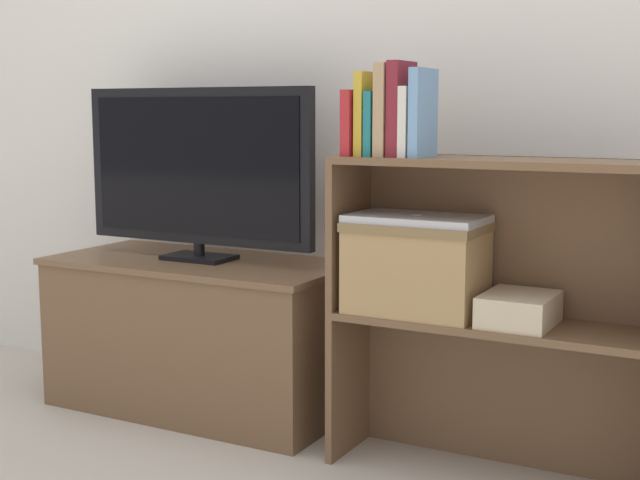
# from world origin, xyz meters

# --- Properties ---
(ground_plane) EXTENTS (16.00, 16.00, 0.00)m
(ground_plane) POSITION_xyz_m (0.00, 0.00, 0.00)
(ground_plane) COLOR #BCB2A3
(wall_back) EXTENTS (10.00, 0.05, 2.40)m
(wall_back) POSITION_xyz_m (0.00, 0.49, 1.20)
(wall_back) COLOR silver
(wall_back) RESTS_ON ground_plane
(tv_stand) EXTENTS (0.98, 0.48, 0.49)m
(tv_stand) POSITION_xyz_m (-0.49, 0.23, 0.25)
(tv_stand) COLOR brown
(tv_stand) RESTS_ON ground_plane
(tv) EXTENTS (0.84, 0.14, 0.55)m
(tv) POSITION_xyz_m (-0.49, 0.23, 0.79)
(tv) COLOR black
(tv) RESTS_ON tv_stand
(bookshelf_lower_tier) EXTENTS (0.89, 0.26, 0.43)m
(bookshelf_lower_tier) POSITION_xyz_m (0.53, 0.19, 0.27)
(bookshelf_lower_tier) COLOR brown
(bookshelf_lower_tier) RESTS_ON ground_plane
(bookshelf_upper_tier) EXTENTS (0.89, 0.26, 0.42)m
(bookshelf_upper_tier) POSITION_xyz_m (0.53, 0.19, 0.69)
(bookshelf_upper_tier) COLOR brown
(bookshelf_upper_tier) RESTS_ON bookshelf_lower_tier
(book_crimson) EXTENTS (0.03, 0.15, 0.17)m
(book_crimson) POSITION_xyz_m (0.13, 0.10, 0.94)
(book_crimson) COLOR #B22328
(book_crimson) RESTS_ON bookshelf_upper_tier
(book_mustard) EXTENTS (0.02, 0.13, 0.22)m
(book_mustard) POSITION_xyz_m (0.16, 0.10, 0.96)
(book_mustard) COLOR gold
(book_mustard) RESTS_ON bookshelf_upper_tier
(book_teal) EXTENTS (0.02, 0.14, 0.17)m
(book_teal) POSITION_xyz_m (0.19, 0.10, 0.93)
(book_teal) COLOR #1E7075
(book_teal) RESTS_ON bookshelf_upper_tier
(book_tan) EXTENTS (0.03, 0.14, 0.24)m
(book_tan) POSITION_xyz_m (0.23, 0.10, 0.97)
(book_tan) COLOR tan
(book_tan) RESTS_ON bookshelf_upper_tier
(book_maroon) EXTENTS (0.03, 0.13, 0.25)m
(book_maroon) POSITION_xyz_m (0.26, 0.10, 0.97)
(book_maroon) COLOR maroon
(book_maroon) RESTS_ON bookshelf_upper_tier
(book_ivory) EXTENTS (0.02, 0.14, 0.18)m
(book_ivory) POSITION_xyz_m (0.29, 0.10, 0.94)
(book_ivory) COLOR silver
(book_ivory) RESTS_ON bookshelf_upper_tier
(book_skyblue) EXTENTS (0.03, 0.14, 0.23)m
(book_skyblue) POSITION_xyz_m (0.32, 0.10, 0.96)
(book_skyblue) COLOR #709ECC
(book_skyblue) RESTS_ON bookshelf_upper_tier
(storage_basket_left) EXTENTS (0.36, 0.23, 0.25)m
(storage_basket_left) POSITION_xyz_m (0.30, 0.12, 0.56)
(storage_basket_left) COLOR tan
(storage_basket_left) RESTS_ON bookshelf_lower_tier
(laptop) EXTENTS (0.36, 0.21, 0.02)m
(laptop) POSITION_xyz_m (0.30, 0.12, 0.68)
(laptop) COLOR #BCBCC1
(laptop) RESTS_ON storage_basket_left
(magazine_stack) EXTENTS (0.17, 0.21, 0.08)m
(magazine_stack) POSITION_xyz_m (0.58, 0.12, 0.47)
(magazine_stack) COLOR beige
(magazine_stack) RESTS_ON bookshelf_lower_tier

